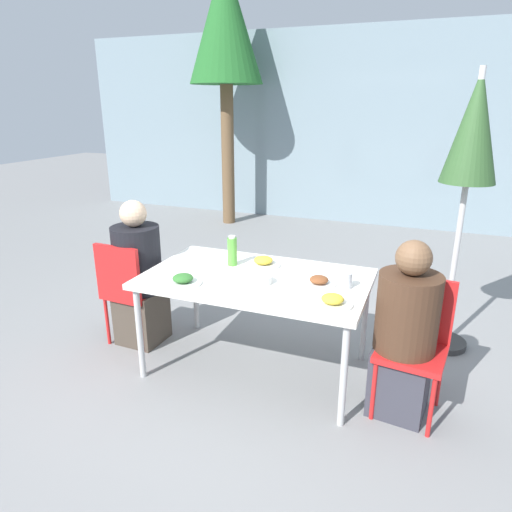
% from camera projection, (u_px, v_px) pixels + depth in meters
% --- Properties ---
extents(ground_plane, '(24.00, 24.00, 0.00)m').
position_uv_depth(ground_plane, '(256.00, 367.00, 3.44)').
color(ground_plane, gray).
extents(building_facade, '(10.00, 0.20, 3.00)m').
position_uv_depth(building_facade, '(366.00, 129.00, 7.16)').
color(building_facade, gray).
rests_on(building_facade, ground).
extents(dining_table, '(1.57, 0.94, 0.74)m').
position_uv_depth(dining_table, '(256.00, 283.00, 3.22)').
color(dining_table, white).
rests_on(dining_table, ground).
extents(chair_left, '(0.42, 0.42, 0.87)m').
position_uv_depth(chair_left, '(128.00, 286.00, 3.63)').
color(chair_left, red).
rests_on(chair_left, ground).
extents(person_left, '(0.38, 0.38, 1.19)m').
position_uv_depth(person_left, '(139.00, 278.00, 3.67)').
color(person_left, '#473D33').
rests_on(person_left, ground).
extents(chair_right, '(0.45, 0.45, 0.87)m').
position_uv_depth(chair_right, '(415.00, 336.00, 2.85)').
color(chair_right, red).
rests_on(chair_right, ground).
extents(person_right, '(0.38, 0.38, 1.15)m').
position_uv_depth(person_right, '(405.00, 336.00, 2.80)').
color(person_right, '#383842').
rests_on(person_right, ground).
extents(closed_umbrella, '(0.39, 0.39, 2.13)m').
position_uv_depth(closed_umbrella, '(472.00, 142.00, 3.24)').
color(closed_umbrella, '#333333').
rests_on(closed_umbrella, ground).
extents(plate_0, '(0.25, 0.25, 0.07)m').
position_uv_depth(plate_0, '(332.00, 301.00, 2.74)').
color(plate_0, white).
rests_on(plate_0, dining_table).
extents(plate_1, '(0.26, 0.26, 0.07)m').
position_uv_depth(plate_1, '(263.00, 262.00, 3.41)').
color(plate_1, white).
rests_on(plate_1, dining_table).
extents(plate_2, '(0.25, 0.25, 0.07)m').
position_uv_depth(plate_2, '(183.00, 280.00, 3.06)').
color(plate_2, white).
rests_on(plate_2, dining_table).
extents(plate_3, '(0.23, 0.23, 0.06)m').
position_uv_depth(plate_3, '(319.00, 282.00, 3.04)').
color(plate_3, white).
rests_on(plate_3, dining_table).
extents(bottle, '(0.07, 0.07, 0.23)m').
position_uv_depth(bottle, '(232.00, 251.00, 3.39)').
color(bottle, '#51A338').
rests_on(bottle, dining_table).
extents(drinking_cup, '(0.08, 0.08, 0.10)m').
position_uv_depth(drinking_cup, '(346.00, 280.00, 2.99)').
color(drinking_cup, silver).
rests_on(drinking_cup, dining_table).
extents(salad_bowl, '(0.17, 0.17, 0.05)m').
position_uv_depth(salad_bowl, '(260.00, 279.00, 3.08)').
color(salad_bowl, white).
rests_on(salad_bowl, dining_table).
extents(tree_behind_left, '(1.11, 1.11, 3.90)m').
position_uv_depth(tree_behind_left, '(225.00, 26.00, 6.67)').
color(tree_behind_left, brown).
rests_on(tree_behind_left, ground).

